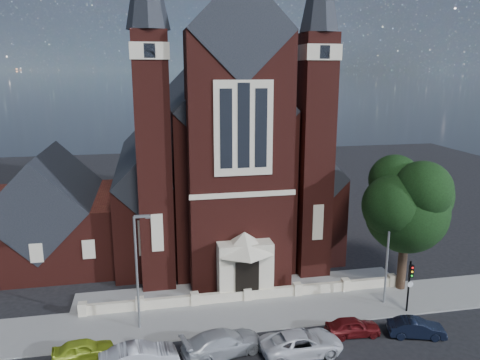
% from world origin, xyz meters
% --- Properties ---
extents(ground, '(120.00, 120.00, 0.00)m').
position_xyz_m(ground, '(0.00, 15.00, 0.00)').
color(ground, black).
rests_on(ground, ground).
extents(pavement_strip, '(60.00, 5.00, 0.12)m').
position_xyz_m(pavement_strip, '(0.00, 4.50, 0.00)').
color(pavement_strip, gray).
rests_on(pavement_strip, ground).
extents(forecourt_paving, '(26.00, 3.00, 0.14)m').
position_xyz_m(forecourt_paving, '(0.00, 8.50, 0.00)').
color(forecourt_paving, gray).
rests_on(forecourt_paving, ground).
extents(forecourt_wall, '(24.00, 0.40, 0.90)m').
position_xyz_m(forecourt_wall, '(0.00, 6.50, 0.00)').
color(forecourt_wall, beige).
rests_on(forecourt_wall, ground).
extents(church, '(20.01, 34.90, 29.20)m').
position_xyz_m(church, '(-0.00, 22.94, 8.19)').
color(church, '#481813').
rests_on(church, ground).
extents(parish_hall, '(12.00, 12.20, 10.24)m').
position_xyz_m(parish_hall, '(-16.00, 18.00, 4.01)').
color(parish_hall, '#481813').
rests_on(parish_hall, ground).
extents(street_tree, '(6.40, 6.60, 10.70)m').
position_xyz_m(street_tree, '(12.60, 5.71, 6.96)').
color(street_tree, black).
rests_on(street_tree, ground).
extents(street_lamp_left, '(1.16, 0.22, 8.09)m').
position_xyz_m(street_lamp_left, '(-7.91, 4.00, 4.60)').
color(street_lamp_left, gray).
rests_on(street_lamp_left, ground).
extents(street_lamp_right, '(1.16, 0.22, 8.09)m').
position_xyz_m(street_lamp_right, '(10.09, 4.00, 4.60)').
color(street_lamp_right, gray).
rests_on(street_lamp_right, ground).
extents(traffic_signal, '(0.28, 0.42, 4.00)m').
position_xyz_m(traffic_signal, '(11.00, 2.43, 2.58)').
color(traffic_signal, black).
rests_on(traffic_signal, ground).
extents(car_lime_van, '(3.79, 1.90, 1.24)m').
position_xyz_m(car_lime_van, '(-11.32, 1.24, 0.62)').
color(car_lime_van, '#9CB524').
rests_on(car_lime_van, ground).
extents(car_silver_a, '(4.75, 2.28, 1.50)m').
position_xyz_m(car_silver_a, '(-7.96, -0.43, 0.75)').
color(car_silver_a, '#B8B9C0').
rests_on(car_silver_a, ground).
extents(car_silver_b, '(5.51, 3.18, 1.50)m').
position_xyz_m(car_silver_b, '(-2.90, 0.11, 0.75)').
color(car_silver_b, '#A4A7AC').
rests_on(car_silver_b, ground).
extents(car_white_suv, '(5.29, 2.63, 1.44)m').
position_xyz_m(car_white_suv, '(1.88, -0.84, 0.72)').
color(car_white_suv, silver).
rests_on(car_white_suv, ground).
extents(car_dark_red, '(3.71, 1.66, 1.24)m').
position_xyz_m(car_dark_red, '(5.87, 0.47, 0.62)').
color(car_dark_red, '#590F11').
rests_on(car_dark_red, ground).
extents(car_navy, '(3.90, 2.24, 1.22)m').
position_xyz_m(car_navy, '(9.91, -0.49, 0.61)').
color(car_navy, black).
rests_on(car_navy, ground).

